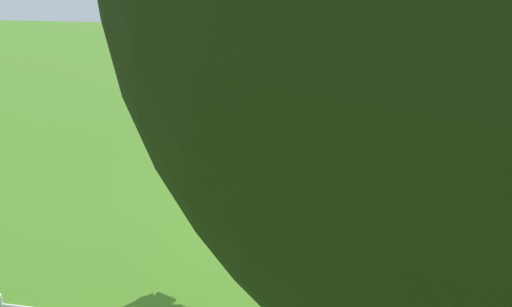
{
  "coord_description": "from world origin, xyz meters",
  "views": [
    {
      "loc": [
        -0.74,
        8.92,
        4.08
      ],
      "look_at": [
        0.87,
        0.49,
        1.2
      ],
      "focal_mm": 40.23,
      "sensor_mm": 36.0,
      "label": 1
    }
  ],
  "objects_px": {
    "frisbee_held": "(305,182)",
    "person": "(309,169)",
    "frisbee_flying": "(207,126)",
    "dog": "(189,152)"
  },
  "relations": [
    {
      "from": "person",
      "to": "frisbee_held",
      "type": "distance_m",
      "value": 0.4
    },
    {
      "from": "frisbee_flying",
      "to": "frisbee_held",
      "type": "bearing_deg",
      "value": -136.93
    },
    {
      "from": "person",
      "to": "dog",
      "type": "distance_m",
      "value": 2.45
    },
    {
      "from": "person",
      "to": "frisbee_held",
      "type": "bearing_deg",
      "value": 38.35
    },
    {
      "from": "dog",
      "to": "frisbee_flying",
      "type": "bearing_deg",
      "value": -6.81
    },
    {
      "from": "person",
      "to": "frisbee_flying",
      "type": "distance_m",
      "value": 2.39
    },
    {
      "from": "dog",
      "to": "frisbee_held",
      "type": "distance_m",
      "value": 2.21
    },
    {
      "from": "person",
      "to": "dog",
      "type": "relative_size",
      "value": 1.43
    },
    {
      "from": "frisbee_held",
      "to": "person",
      "type": "bearing_deg",
      "value": -95.59
    },
    {
      "from": "frisbee_flying",
      "to": "frisbee_held",
      "type": "height_order",
      "value": "frisbee_flying"
    }
  ]
}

